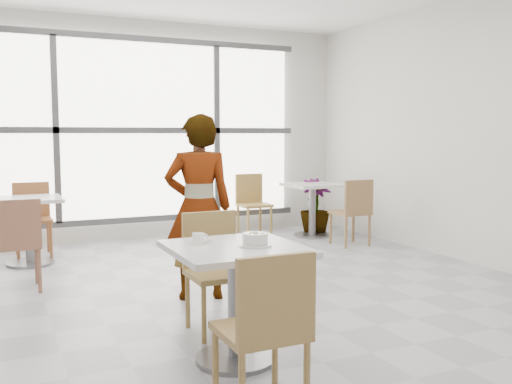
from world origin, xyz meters
name	(u,v)px	position (x,y,z in m)	size (l,w,h in m)	color
floor	(241,306)	(0.00, 0.00, 0.00)	(7.00, 7.00, 0.00)	#9E9EA5
wall_back	(140,130)	(0.00, 3.50, 1.50)	(6.00, 6.00, 0.00)	silver
wall_right	(505,129)	(3.00, 0.00, 1.50)	(7.00, 7.00, 0.00)	silver
window	(141,130)	(0.00, 3.44, 1.50)	(4.60, 0.07, 2.52)	white
main_table	(235,281)	(-0.49, -1.05, 0.52)	(0.80, 0.80, 0.75)	silver
chair_near	(267,323)	(-0.63, -1.80, 0.50)	(0.42, 0.42, 0.87)	olive
chair_far	(214,263)	(-0.39, -0.42, 0.50)	(0.42, 0.42, 0.87)	olive
oatmeal_bowl	(255,239)	(-0.38, -1.11, 0.79)	(0.21, 0.21, 0.09)	silver
coffee_cup	(199,239)	(-0.68, -0.89, 0.78)	(0.16, 0.13, 0.07)	white
person	(199,207)	(-0.23, 0.39, 0.81)	(0.59, 0.39, 1.62)	black
bg_table_left	(29,221)	(-1.51, 2.43, 0.49)	(0.70, 0.70, 0.75)	silver
bg_table_right	(312,202)	(2.25, 2.63, 0.49)	(0.70, 0.70, 0.75)	silver
bg_chair_left_near	(16,239)	(-1.69, 1.25, 0.50)	(0.42, 0.42, 0.87)	brown
bg_chair_left_far	(32,214)	(-1.45, 2.95, 0.50)	(0.42, 0.42, 0.87)	#995A32
bg_chair_right_near	(354,208)	(2.35, 1.77, 0.50)	(0.42, 0.42, 0.87)	olive
bg_chair_right_far	(252,200)	(1.55, 3.17, 0.50)	(0.42, 0.42, 0.87)	#A17B3C
plant_right	(315,206)	(2.39, 2.81, 0.40)	(0.45, 0.45, 0.80)	#578644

